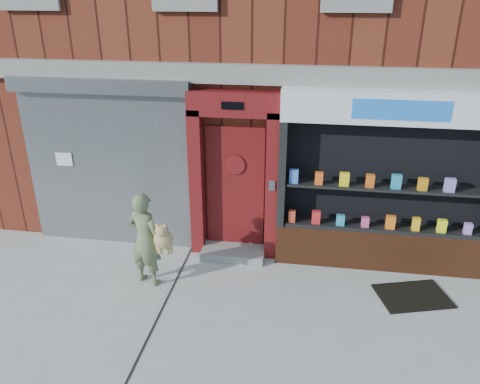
# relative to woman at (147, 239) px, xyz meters

# --- Properties ---
(ground) EXTENTS (80.00, 80.00, 0.00)m
(ground) POSITION_rel_woman_xyz_m (1.94, -0.72, -0.79)
(ground) COLOR #9E9E99
(ground) RESTS_ON ground
(building) EXTENTS (12.00, 8.16, 8.00)m
(building) POSITION_rel_woman_xyz_m (1.94, 5.27, 3.21)
(building) COLOR #591F14
(building) RESTS_ON ground
(shutter_bay) EXTENTS (3.10, 0.30, 3.04)m
(shutter_bay) POSITION_rel_woman_xyz_m (-1.06, 1.20, 0.93)
(shutter_bay) COLOR gray
(shutter_bay) RESTS_ON ground
(red_door_bay) EXTENTS (1.52, 0.58, 2.90)m
(red_door_bay) POSITION_rel_woman_xyz_m (1.20, 1.14, 0.67)
(red_door_bay) COLOR #520E0F
(red_door_bay) RESTS_ON ground
(pharmacy_bay) EXTENTS (3.50, 0.41, 3.00)m
(pharmacy_bay) POSITION_rel_woman_xyz_m (3.69, 1.09, 0.59)
(pharmacy_bay) COLOR #5E2C16
(pharmacy_bay) RESTS_ON ground
(woman) EXTENTS (0.79, 0.53, 1.56)m
(woman) POSITION_rel_woman_xyz_m (0.00, 0.00, 0.00)
(woman) COLOR #626E48
(woman) RESTS_ON ground
(doormat) EXTENTS (1.21, 1.00, 0.03)m
(doormat) POSITION_rel_woman_xyz_m (4.13, 0.23, -0.77)
(doormat) COLOR black
(doormat) RESTS_ON ground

